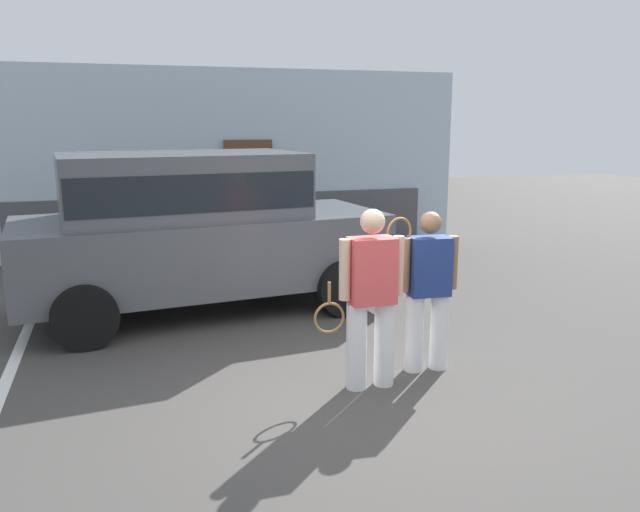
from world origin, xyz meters
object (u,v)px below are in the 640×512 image
object	(u,v)px
tennis_player_woman	(428,289)
potted_plant_by_porch	(370,231)
parked_suv	(195,224)
tennis_player_man	(371,297)

from	to	relation	value
tennis_player_woman	potted_plant_by_porch	distance (m)	5.80
potted_plant_by_porch	tennis_player_woman	bearing A→B (deg)	-106.53
parked_suv	tennis_player_man	bearing A→B (deg)	-73.26
tennis_player_man	potted_plant_by_porch	bearing A→B (deg)	-111.94
tennis_player_man	tennis_player_woman	world-z (taller)	tennis_player_man
tennis_player_woman	potted_plant_by_porch	bearing A→B (deg)	-101.64
parked_suv	tennis_player_man	xyz separation A→B (m)	(1.22, -2.97, -0.28)
tennis_player_man	tennis_player_woman	bearing A→B (deg)	-162.31
parked_suv	tennis_player_woman	world-z (taller)	parked_suv
potted_plant_by_porch	parked_suv	bearing A→B (deg)	-141.86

